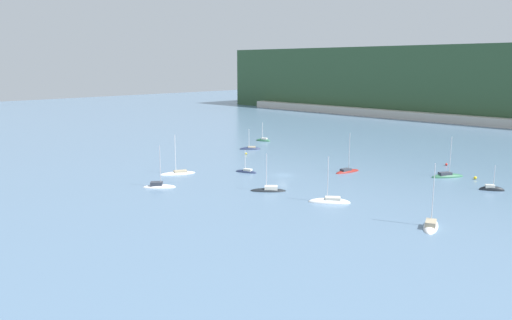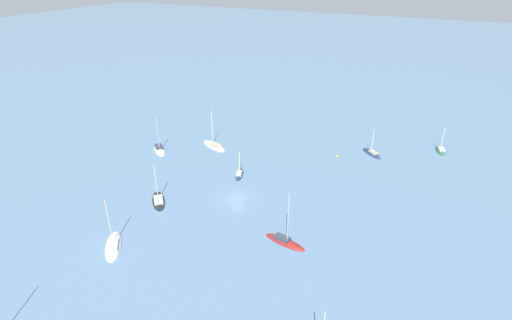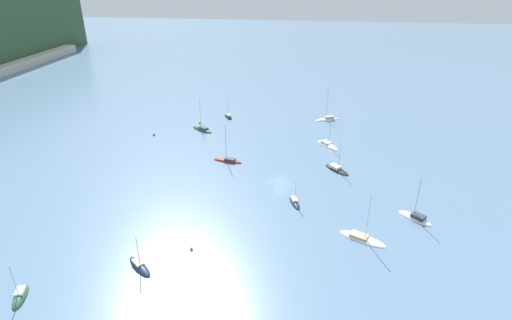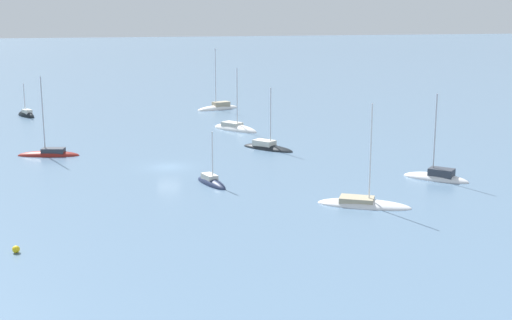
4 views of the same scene
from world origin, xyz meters
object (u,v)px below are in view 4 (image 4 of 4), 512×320
at_px(sailboat_0, 218,108).
at_px(mooring_buoy_1, 16,249).
at_px(sailboat_6, 268,148).
at_px(sailboat_7, 49,155).
at_px(sailboat_10, 363,205).
at_px(sailboat_5, 235,129).
at_px(sailboat_3, 437,178).
at_px(sailboat_9, 26,116).
at_px(sailboat_1, 211,183).

distance_m(sailboat_0, mooring_buoy_1, 73.66).
xyz_separation_m(sailboat_6, sailboat_7, (0.96, 27.19, -0.01)).
relative_size(sailboat_7, sailboat_10, 1.02).
xyz_separation_m(sailboat_7, mooring_buoy_1, (-35.23, -0.75, 0.17)).
xyz_separation_m(sailboat_5, sailboat_7, (-13.42, 25.26, 0.03)).
xyz_separation_m(sailboat_0, sailboat_7, (-34.11, 25.61, -0.03)).
bearing_deg(sailboat_3, sailboat_10, 77.93).
bearing_deg(sailboat_7, sailboat_3, 165.10).
bearing_deg(sailboat_9, sailboat_10, -179.72).
height_order(sailboat_6, sailboat_7, sailboat_7).
xyz_separation_m(sailboat_3, sailboat_10, (-8.09, 10.97, -0.06)).
bearing_deg(mooring_buoy_1, sailboat_7, 1.21).
height_order(sailboat_3, sailboat_10, sailboat_10).
relative_size(sailboat_6, sailboat_7, 0.82).
distance_m(sailboat_6, sailboat_9, 47.13).
xyz_separation_m(sailboat_5, mooring_buoy_1, (-48.65, 24.52, 0.20)).
bearing_deg(sailboat_3, sailboat_0, -31.86).
xyz_separation_m(sailboat_1, sailboat_7, (17.40, 17.85, 0.02)).
xyz_separation_m(sailboat_1, sailboat_5, (30.83, -7.42, -0.01)).
bearing_deg(sailboat_0, sailboat_7, 31.22).
distance_m(sailboat_5, sailboat_6, 14.51).
xyz_separation_m(sailboat_3, sailboat_6, (18.93, 14.51, -0.02)).
xyz_separation_m(sailboat_7, sailboat_9, (32.02, 6.48, -0.03)).
bearing_deg(sailboat_10, sailboat_3, 61.90).
bearing_deg(mooring_buoy_1, sailboat_1, -43.82).
bearing_deg(sailboat_7, sailboat_10, 148.28).
height_order(sailboat_0, sailboat_7, sailboat_0).
distance_m(sailboat_1, sailboat_5, 31.71).
height_order(sailboat_0, sailboat_9, sailboat_0).
height_order(sailboat_1, sailboat_7, sailboat_7).
bearing_deg(sailboat_5, sailboat_9, -158.65).
bearing_deg(mooring_buoy_1, sailboat_10, -76.42).
distance_m(sailboat_0, sailboat_3, 56.35).
xyz_separation_m(sailboat_0, sailboat_3, (-54.00, -16.09, 0.00)).
relative_size(sailboat_3, sailboat_6, 1.15).
bearing_deg(sailboat_1, sailboat_5, 147.24).
bearing_deg(sailboat_6, sailboat_7, -134.79).
distance_m(sailboat_6, sailboat_10, 27.25).
xyz_separation_m(sailboat_10, mooring_buoy_1, (-7.24, 29.98, 0.20)).
bearing_deg(sailboat_10, sailboat_6, 122.97).
xyz_separation_m(sailboat_9, sailboat_10, (-60.00, -37.20, -0.01)).
xyz_separation_m(sailboat_0, sailboat_10, (-62.09, -5.12, -0.06)).
bearing_deg(sailboat_6, sailboat_0, 139.81).
bearing_deg(sailboat_3, sailboat_9, -5.59).
xyz_separation_m(sailboat_0, mooring_buoy_1, (-69.33, 24.87, 0.14)).
bearing_deg(sailboat_1, sailboat_9, -173.03).
bearing_deg(sailboat_6, sailboat_5, 144.86).
relative_size(sailboat_1, sailboat_9, 0.97).
distance_m(sailboat_0, sailboat_6, 35.10).
relative_size(sailboat_9, sailboat_10, 0.63).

